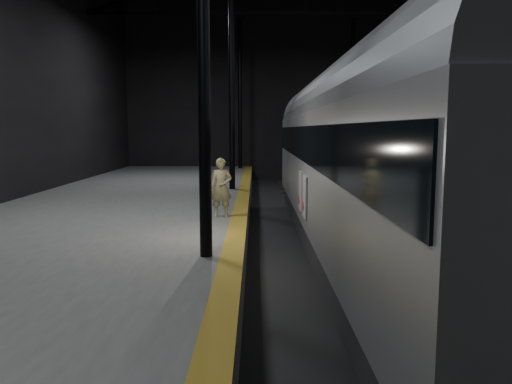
{
  "coord_description": "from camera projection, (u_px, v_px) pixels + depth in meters",
  "views": [
    {
      "loc": [
        -2.75,
        -14.36,
        3.68
      ],
      "look_at": [
        -2.74,
        -1.04,
        2.0
      ],
      "focal_mm": 35.0,
      "sensor_mm": 36.0,
      "label": 1
    }
  ],
  "objects": [
    {
      "name": "train",
      "position": [
        357.0,
        153.0,
        13.49
      ],
      "size": [
        3.04,
        20.3,
        5.43
      ],
      "color": "#9C9EA4",
      "rests_on": "ground"
    },
    {
      "name": "tactile_strip",
      "position": [
        238.0,
        221.0,
        14.58
      ],
      "size": [
        0.5,
        43.8,
        0.01
      ],
      "primitive_type": "cube",
      "color": "brown",
      "rests_on": "platform_left"
    },
    {
      "name": "ground",
      "position": [
        349.0,
        255.0,
        14.71
      ],
      "size": [
        44.0,
        44.0,
        0.0
      ],
      "primitive_type": "plane",
      "color": "black",
      "rests_on": "ground"
    },
    {
      "name": "track",
      "position": [
        349.0,
        252.0,
        14.7
      ],
      "size": [
        2.4,
        43.0,
        0.24
      ],
      "color": "#3F3328",
      "rests_on": "ground"
    },
    {
      "name": "woman",
      "position": [
        221.0,
        187.0,
        15.28
      ],
      "size": [
        0.68,
        0.46,
        1.81
      ],
      "primitive_type": "imported",
      "rotation": [
        0.0,
        0.0,
        -0.04
      ],
      "color": "#8F8357",
      "rests_on": "platform_left"
    },
    {
      "name": "platform_left",
      "position": [
        94.0,
        238.0,
        14.64
      ],
      "size": [
        9.0,
        43.8,
        1.0
      ],
      "primitive_type": "cube",
      "color": "#4E4E4B",
      "rests_on": "ground"
    }
  ]
}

